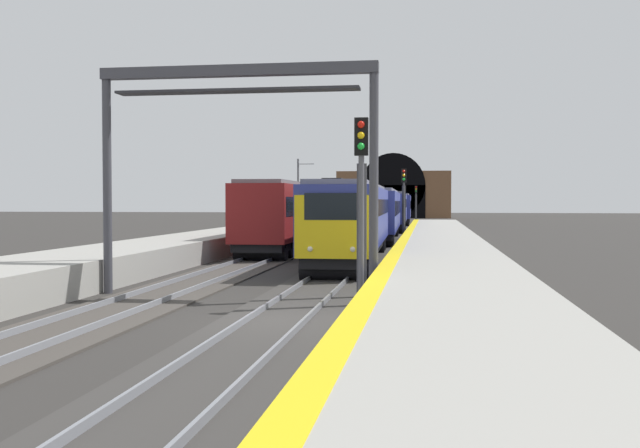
{
  "coord_description": "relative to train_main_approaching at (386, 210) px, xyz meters",
  "views": [
    {
      "loc": [
        -17.52,
        -3.65,
        3.02
      ],
      "look_at": [
        14.61,
        1.15,
        1.96
      ],
      "focal_mm": 40.96,
      "sensor_mm": 36.0,
      "label": 1
    }
  ],
  "objects": [
    {
      "name": "railway_signal_mid",
      "position": [
        -8.21,
        -1.78,
        1.09
      ],
      "size": [
        0.39,
        0.38,
        5.4
      ],
      "rotation": [
        0.0,
        0.0,
        3.14
      ],
      "color": "#38383D",
      "rests_on": "ground_plane"
    },
    {
      "name": "tunnel_portal",
      "position": [
        61.26,
        2.33,
        1.84
      ],
      "size": [
        3.05,
        19.3,
        10.97
      ],
      "color": "brown",
      "rests_on": "ground_plane"
    },
    {
      "name": "catenary_mast_near",
      "position": [
        19.97,
        11.35,
        1.85
      ],
      "size": [
        0.22,
        1.99,
        7.82
      ],
      "color": "#595B60",
      "rests_on": "ground_plane"
    },
    {
      "name": "train_adjacent_platform",
      "position": [
        -0.78,
        4.66,
        0.13
      ],
      "size": [
        57.92,
        3.12,
        4.94
      ],
      "rotation": [
        0.0,
        0.0,
        0.01
      ],
      "color": "maroon",
      "rests_on": "ground_plane"
    },
    {
      "name": "overhead_signal_gantry",
      "position": [
        -41.1,
        2.33,
        3.32
      ],
      "size": [
        0.7,
        8.9,
        7.24
      ],
      "color": "#3F3F47",
      "rests_on": "ground_plane"
    },
    {
      "name": "platform_right_edge_strip",
      "position": [
        -45.88,
        -2.43,
        -1.07
      ],
      "size": [
        112.0,
        0.5,
        0.01
      ],
      "primitive_type": "cube",
      "color": "yellow",
      "rests_on": "platform_right"
    },
    {
      "name": "railway_signal_near",
      "position": [
        -43.09,
        -1.78,
        1.05
      ],
      "size": [
        0.39,
        0.38,
        5.31
      ],
      "rotation": [
        0.0,
        0.0,
        3.14
      ],
      "color": "#4C4C54",
      "rests_on": "ground_plane"
    },
    {
      "name": "track_adjacent_line",
      "position": [
        -45.88,
        4.66,
        -2.12
      ],
      "size": [
        160.0,
        3.02,
        0.21
      ],
      "color": "#423D38",
      "rests_on": "ground_plane"
    },
    {
      "name": "platform_right",
      "position": [
        -45.88,
        -4.25,
        -1.62
      ],
      "size": [
        112.0,
        4.14,
        1.09
      ],
      "primitive_type": "cube",
      "color": "#9E9B93",
      "rests_on": "ground_plane"
    },
    {
      "name": "train_main_approaching",
      "position": [
        0.0,
        0.0,
        0.0
      ],
      "size": [
        74.53,
        3.18,
        3.8
      ],
      "rotation": [
        0.0,
        0.0,
        3.16
      ],
      "color": "navy",
      "rests_on": "ground_plane"
    },
    {
      "name": "ground_plane",
      "position": [
        -45.88,
        0.0,
        -2.16
      ],
      "size": [
        320.0,
        320.0,
        0.0
      ],
      "primitive_type": "plane",
      "color": "#302D2B"
    },
    {
      "name": "railway_signal_far",
      "position": [
        44.25,
        -1.78,
        0.96
      ],
      "size": [
        0.39,
        0.38,
        5.15
      ],
      "rotation": [
        0.0,
        0.0,
        3.14
      ],
      "color": "#38383D",
      "rests_on": "ground_plane"
    },
    {
      "name": "track_main_line",
      "position": [
        -45.88,
        0.0,
        -2.12
      ],
      "size": [
        160.0,
        3.04,
        0.21
      ],
      "color": "#383533",
      "rests_on": "ground_plane"
    }
  ]
}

